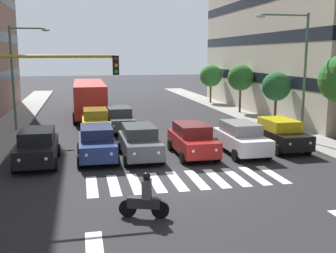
% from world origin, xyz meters
% --- Properties ---
extents(ground_plane, '(180.00, 180.00, 0.00)m').
position_xyz_m(ground_plane, '(0.00, 0.00, 0.00)').
color(ground_plane, '#262628').
extents(building_left_block_0, '(9.57, 25.08, 20.07)m').
position_xyz_m(building_left_block_0, '(-15.71, -18.98, 10.03)').
color(building_left_block_0, beige).
rests_on(building_left_block_0, ground_plane).
extents(crosswalk_markings, '(8.55, 2.80, 0.01)m').
position_xyz_m(crosswalk_markings, '(-0.00, 0.00, 0.00)').
color(crosswalk_markings, silver).
rests_on(crosswalk_markings, ground_plane).
extents(lane_arrow_1, '(0.50, 2.20, 0.01)m').
position_xyz_m(lane_arrow_1, '(4.14, 5.50, 0.00)').
color(lane_arrow_1, silver).
rests_on(lane_arrow_1, ground_plane).
extents(car_0, '(2.02, 4.44, 1.72)m').
position_xyz_m(car_0, '(-6.73, -4.57, 0.89)').
color(car_0, black).
rests_on(car_0, ground_plane).
extents(car_1, '(2.02, 4.44, 1.72)m').
position_xyz_m(car_1, '(-4.12, -3.99, 0.89)').
color(car_1, silver).
rests_on(car_1, ground_plane).
extents(car_2, '(2.02, 4.44, 1.72)m').
position_xyz_m(car_2, '(-1.39, -4.12, 0.89)').
color(car_2, maroon).
rests_on(car_2, ground_plane).
extents(car_3, '(2.02, 4.44, 1.72)m').
position_xyz_m(car_3, '(1.44, -4.19, 0.89)').
color(car_3, '#474C51').
rests_on(car_3, ground_plane).
extents(car_4, '(2.02, 4.44, 1.72)m').
position_xyz_m(car_4, '(3.64, -4.43, 0.89)').
color(car_4, navy).
rests_on(car_4, ground_plane).
extents(car_5, '(2.02, 4.44, 1.72)m').
position_xyz_m(car_5, '(6.55, -4.13, 0.89)').
color(car_5, black).
rests_on(car_5, ground_plane).
extents(car_row2_0, '(2.02, 4.44, 1.72)m').
position_xyz_m(car_row2_0, '(3.43, -11.22, 0.89)').
color(car_row2_0, gold).
rests_on(car_row2_0, ground_plane).
extents(car_row2_1, '(2.02, 4.44, 1.72)m').
position_xyz_m(car_row2_1, '(1.77, -11.89, 0.89)').
color(car_row2_1, '#474C51').
rests_on(car_row2_1, ground_plane).
extents(bus_behind_traffic, '(2.78, 10.50, 3.00)m').
position_xyz_m(bus_behind_traffic, '(3.64, -19.21, 1.86)').
color(bus_behind_traffic, red).
rests_on(bus_behind_traffic, ground_plane).
extents(motorcycle_with_rider, '(1.64, 0.66, 1.57)m').
position_xyz_m(motorcycle_with_rider, '(2.41, 3.64, 0.65)').
color(motorcycle_with_rider, black).
rests_on(motorcycle_with_rider, ground_plane).
extents(traffic_light_gantry, '(5.13, 0.36, 5.50)m').
position_xyz_m(traffic_light_gantry, '(6.37, -0.01, 3.76)').
color(traffic_light_gantry, '#AD991E').
rests_on(traffic_light_gantry, ground_plane).
extents(street_lamp_left, '(3.38, 0.28, 7.63)m').
position_xyz_m(street_lamp_left, '(-8.33, -5.89, 4.83)').
color(street_lamp_left, '#4C6B56').
rests_on(street_lamp_left, sidewalk_left).
extents(street_lamp_right, '(2.70, 0.28, 7.12)m').
position_xyz_m(street_lamp_right, '(8.45, -13.16, 4.48)').
color(street_lamp_right, '#4C6B56').
rests_on(street_lamp_right, sidewalk_right).
extents(street_tree_1, '(2.13, 2.13, 3.96)m').
position_xyz_m(street_tree_1, '(-9.80, -11.23, 3.03)').
color(street_tree_1, '#513823').
rests_on(street_tree_1, sidewalk_left).
extents(street_tree_2, '(2.35, 2.35, 4.34)m').
position_xyz_m(street_tree_2, '(-9.83, -18.17, 3.30)').
color(street_tree_2, '#513823').
rests_on(street_tree_2, sidewalk_left).
extents(street_tree_3, '(2.42, 2.42, 4.15)m').
position_xyz_m(street_tree_3, '(-9.59, -25.98, 3.08)').
color(street_tree_3, '#513823').
rests_on(street_tree_3, sidewalk_left).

